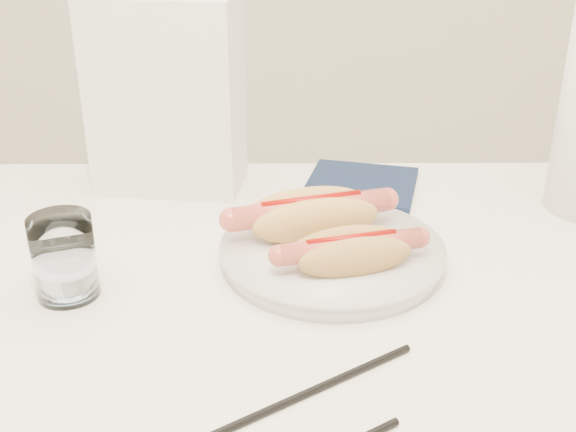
{
  "coord_description": "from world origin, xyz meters",
  "views": [
    {
      "loc": [
        0.02,
        -0.63,
        1.15
      ],
      "look_at": [
        0.03,
        0.07,
        0.82
      ],
      "focal_mm": 44.96,
      "sensor_mm": 36.0,
      "label": 1
    }
  ],
  "objects_px": {
    "table": "(261,353)",
    "hotdog_right": "(351,252)",
    "plate": "(332,256)",
    "napkin_box": "(167,95)",
    "hotdog_left": "(311,215)",
    "water_glass": "(64,257)"
  },
  "relations": [
    {
      "from": "table",
      "to": "hotdog_right",
      "type": "xyz_separation_m",
      "value": [
        0.1,
        0.04,
        0.1
      ]
    },
    {
      "from": "plate",
      "to": "napkin_box",
      "type": "height_order",
      "value": "napkin_box"
    },
    {
      "from": "plate",
      "to": "hotdog_left",
      "type": "xyz_separation_m",
      "value": [
        -0.02,
        0.03,
        0.03
      ]
    },
    {
      "from": "plate",
      "to": "napkin_box",
      "type": "relative_size",
      "value": 0.93
    },
    {
      "from": "water_glass",
      "to": "plate",
      "type": "bearing_deg",
      "value": 12.8
    },
    {
      "from": "hotdog_left",
      "to": "water_glass",
      "type": "distance_m",
      "value": 0.28
    },
    {
      "from": "water_glass",
      "to": "napkin_box",
      "type": "xyz_separation_m",
      "value": [
        0.07,
        0.3,
        0.09
      ]
    },
    {
      "from": "plate",
      "to": "hotdog_left",
      "type": "relative_size",
      "value": 1.3
    },
    {
      "from": "table",
      "to": "napkin_box",
      "type": "bearing_deg",
      "value": 112.45
    },
    {
      "from": "hotdog_left",
      "to": "hotdog_right",
      "type": "distance_m",
      "value": 0.09
    },
    {
      "from": "plate",
      "to": "water_glass",
      "type": "distance_m",
      "value": 0.29
    },
    {
      "from": "plate",
      "to": "napkin_box",
      "type": "bearing_deg",
      "value": 132.35
    },
    {
      "from": "plate",
      "to": "hotdog_right",
      "type": "distance_m",
      "value": 0.06
    },
    {
      "from": "napkin_box",
      "to": "table",
      "type": "bearing_deg",
      "value": -59.96
    },
    {
      "from": "hotdog_right",
      "to": "napkin_box",
      "type": "relative_size",
      "value": 0.6
    },
    {
      "from": "table",
      "to": "hotdog_left",
      "type": "relative_size",
      "value": 6.34
    },
    {
      "from": "table",
      "to": "napkin_box",
      "type": "xyz_separation_m",
      "value": [
        -0.13,
        0.32,
        0.19
      ]
    },
    {
      "from": "plate",
      "to": "hotdog_left",
      "type": "bearing_deg",
      "value": 123.56
    },
    {
      "from": "hotdog_left",
      "to": "water_glass",
      "type": "relative_size",
      "value": 2.11
    },
    {
      "from": "water_glass",
      "to": "napkin_box",
      "type": "height_order",
      "value": "napkin_box"
    },
    {
      "from": "hotdog_left",
      "to": "hotdog_right",
      "type": "bearing_deg",
      "value": -80.8
    },
    {
      "from": "hotdog_left",
      "to": "napkin_box",
      "type": "relative_size",
      "value": 0.72
    }
  ]
}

